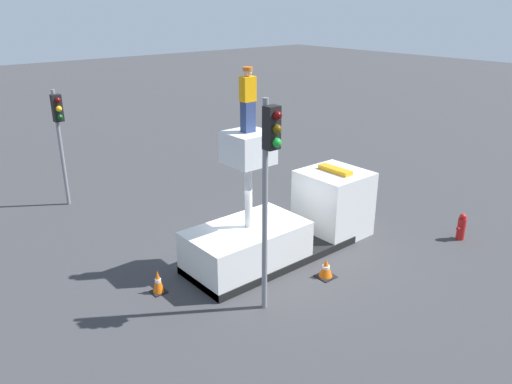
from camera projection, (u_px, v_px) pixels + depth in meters
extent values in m
plane|color=#38383A|center=(271.00, 257.00, 15.72)|extent=(120.00, 120.00, 0.00)
cube|color=black|center=(271.00, 254.00, 15.68)|extent=(5.60, 2.12, 0.24)
cube|color=silver|center=(246.00, 248.00, 14.88)|extent=(3.58, 2.06, 1.34)
cube|color=silver|center=(333.00, 203.00, 17.00)|extent=(2.02, 2.06, 2.23)
cube|color=black|center=(353.00, 184.00, 17.45)|extent=(0.03, 1.75, 0.89)
cube|color=orange|center=(335.00, 170.00, 16.58)|extent=(0.36, 1.24, 0.14)
cylinder|color=silver|center=(248.00, 194.00, 14.32)|extent=(0.22, 0.22, 2.05)
cube|color=silver|center=(248.00, 148.00, 13.83)|extent=(1.18, 1.18, 0.90)
cube|color=navy|center=(248.00, 117.00, 13.52)|extent=(0.34, 0.26, 0.84)
cube|color=#F29E0C|center=(248.00, 89.00, 13.26)|extent=(0.40, 0.26, 0.66)
sphere|color=beige|center=(248.00, 72.00, 13.10)|extent=(0.23, 0.23, 0.23)
cylinder|color=orange|center=(248.00, 69.00, 13.07)|extent=(0.26, 0.26, 0.09)
cylinder|color=gray|center=(265.00, 211.00, 12.17)|extent=(0.14, 0.14, 5.52)
cube|color=black|center=(272.00, 128.00, 11.27)|extent=(0.34, 0.28, 1.00)
sphere|color=#490707|center=(277.00, 116.00, 11.03)|extent=(0.22, 0.22, 0.22)
sphere|color=#503C07|center=(277.00, 129.00, 11.14)|extent=(0.22, 0.22, 0.22)
sphere|color=green|center=(277.00, 143.00, 11.25)|extent=(0.22, 0.22, 0.22)
cylinder|color=gray|center=(61.00, 149.00, 19.06)|extent=(0.14, 0.14, 4.53)
cube|color=black|center=(57.00, 108.00, 18.33)|extent=(0.34, 0.28, 1.00)
sphere|color=#490707|center=(58.00, 100.00, 18.09)|extent=(0.22, 0.22, 0.22)
sphere|color=gold|center=(59.00, 109.00, 18.20)|extent=(0.22, 0.22, 0.22)
sphere|color=#083710|center=(60.00, 117.00, 18.31)|extent=(0.22, 0.22, 0.22)
cylinder|color=red|center=(461.00, 229.00, 16.80)|extent=(0.27, 0.27, 0.75)
sphere|color=red|center=(463.00, 217.00, 16.64)|extent=(0.23, 0.23, 0.23)
cylinder|color=red|center=(458.00, 228.00, 16.65)|extent=(0.12, 0.11, 0.11)
cylinder|color=red|center=(464.00, 225.00, 16.89)|extent=(0.12, 0.11, 0.11)
cube|color=black|center=(159.00, 292.00, 13.82)|extent=(0.39, 0.39, 0.03)
cone|color=orange|center=(158.00, 281.00, 13.70)|extent=(0.32, 0.32, 0.69)
cylinder|color=white|center=(158.00, 280.00, 13.69)|extent=(0.17, 0.17, 0.10)
cube|color=black|center=(325.00, 276.00, 14.59)|extent=(0.50, 0.50, 0.03)
cone|color=orange|center=(326.00, 268.00, 14.50)|extent=(0.42, 0.42, 0.59)
cylinder|color=white|center=(326.00, 267.00, 14.49)|extent=(0.22, 0.22, 0.08)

